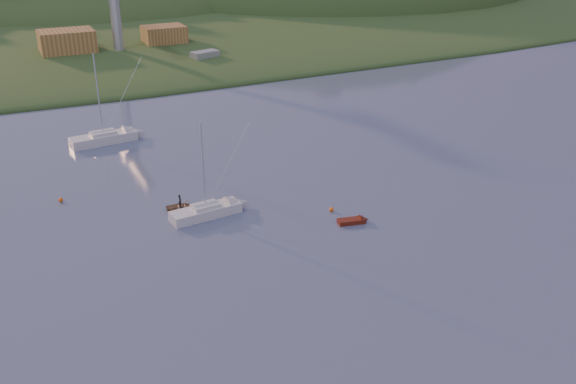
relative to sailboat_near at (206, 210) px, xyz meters
name	(u,v)px	position (x,y,z in m)	size (l,w,h in m)	color
far_shore	(46,1)	(6.20, 188.75, -0.70)	(620.00, 220.00, 1.50)	#24481D
shore_slope	(77,30)	(6.20, 123.75, -0.70)	(640.00, 150.00, 7.00)	#24481D
hill_center	(85,7)	(16.20, 168.75, -0.70)	(140.00, 120.00, 36.00)	#24481D
hillside_trees	(65,20)	(6.20, 143.75, -0.70)	(280.00, 50.00, 32.00)	#204B1B
wharf	(132,54)	(11.20, 80.75, 0.50)	(42.00, 16.00, 2.40)	slate
shed_west	(67,42)	(-1.80, 81.75, 4.10)	(11.00, 8.00, 4.80)	brown
shed_east	(164,35)	(19.20, 82.75, 3.70)	(9.00, 7.00, 4.00)	brown
sailboat_near	(206,210)	(0.00, 0.00, 0.00)	(7.92, 3.10, 10.71)	silver
sailboat_far	(103,138)	(-5.19, 28.69, 0.10)	(9.42, 3.80, 12.71)	silver
canoe	(180,207)	(-1.94, 2.88, -0.38)	(2.21, 3.10, 0.64)	#A28159
paddler	(180,203)	(-1.94, 2.88, 0.06)	(0.55, 0.36, 1.52)	black
red_tender	(357,220)	(13.90, -8.37, -0.47)	(3.53, 1.81, 1.15)	#56190C
work_vessel	(205,62)	(23.13, 66.75, 0.51)	(14.04, 8.10, 3.41)	#51586B
buoy_1	(331,209)	(12.78, -4.86, -0.45)	(0.50, 0.50, 0.50)	#FF600D
buoy_3	(61,200)	(-13.55, 10.70, -0.45)	(0.50, 0.50, 0.50)	#FF600D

